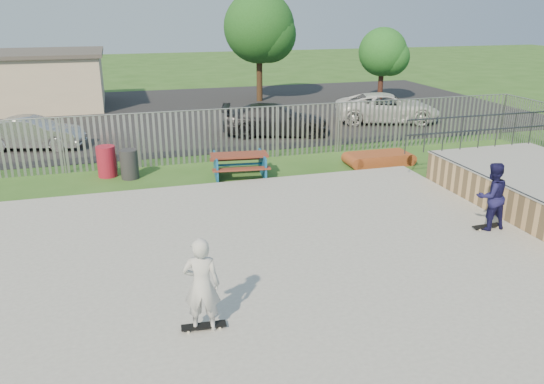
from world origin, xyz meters
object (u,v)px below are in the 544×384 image
object	(u,v)px
car_white	(387,108)
skater_white	(202,285)
skater_navy	(491,196)
funbox	(379,159)
tree_right	(383,52)
picnic_table	(239,165)
car_dark	(276,120)
trash_bin_grey	(129,164)
car_silver	(33,133)
trash_bin_red	(107,161)
tree_mid	(259,27)

from	to	relation	value
car_white	skater_white	world-z (taller)	skater_white
skater_navy	skater_white	bearing A→B (deg)	15.43
funbox	skater_navy	xyz separation A→B (m)	(-0.25, -6.59, 0.82)
tree_right	skater_white	distance (m)	26.00
skater_navy	picnic_table	bearing A→B (deg)	-54.16
car_dark	car_white	bearing A→B (deg)	-64.80
picnic_table	car_dark	xyz separation A→B (m)	(3.01, 5.69, 0.31)
trash_bin_grey	car_silver	size ratio (longest dim) A/B	0.25
trash_bin_grey	car_white	size ratio (longest dim) A/B	0.19
car_dark	skater_navy	size ratio (longest dim) A/B	2.74
car_silver	car_white	bearing A→B (deg)	-74.06
tree_right	skater_navy	bearing A→B (deg)	-109.25
trash_bin_red	tree_mid	world-z (taller)	tree_mid
trash_bin_grey	car_silver	world-z (taller)	car_silver
car_dark	tree_mid	distance (m)	10.00
trash_bin_grey	funbox	bearing A→B (deg)	-5.32
tree_mid	skater_white	distance (m)	25.18
trash_bin_red	skater_navy	distance (m)	12.34
funbox	trash_bin_grey	world-z (taller)	trash_bin_grey
trash_bin_grey	car_white	xyz separation A→B (m)	(12.90, 5.95, 0.24)
picnic_table	tree_mid	distance (m)	16.06
skater_white	skater_navy	bearing A→B (deg)	-148.34
car_dark	skater_navy	xyz separation A→B (m)	(2.09, -12.22, 0.31)
funbox	tree_right	distance (m)	14.28
car_silver	tree_right	xyz separation A→B (m)	(19.05, 6.43, 2.31)
funbox	tree_mid	xyz separation A→B (m)	(-0.67, 14.78, 4.18)
picnic_table	trash_bin_grey	size ratio (longest dim) A/B	2.09
trash_bin_grey	tree_mid	world-z (taller)	tree_mid
car_silver	funbox	bearing A→B (deg)	-102.17
tree_mid	skater_navy	world-z (taller)	tree_mid
picnic_table	car_dark	world-z (taller)	car_dark
tree_mid	skater_white	world-z (taller)	tree_mid
tree_right	skater_white	world-z (taller)	tree_right
tree_mid	tree_right	world-z (taller)	tree_mid
picnic_table	funbox	bearing A→B (deg)	6.94
car_silver	tree_right	world-z (taller)	tree_right
car_silver	tree_mid	bearing A→B (deg)	-40.55
picnic_table	trash_bin_red	size ratio (longest dim) A/B	1.96
trash_bin_red	car_silver	distance (m)	5.56
funbox	tree_mid	bearing A→B (deg)	93.17
car_white	skater_navy	size ratio (longest dim) A/B	2.94
skater_navy	car_white	bearing A→B (deg)	-109.38
car_dark	tree_right	distance (m)	11.32
picnic_table	skater_navy	world-z (taller)	skater_navy
tree_right	skater_navy	size ratio (longest dim) A/B	2.51
car_silver	car_dark	distance (m)	10.32
tree_mid	skater_navy	size ratio (longest dim) A/B	3.69
car_dark	tree_mid	xyz separation A→B (m)	(1.67, 9.15, 3.67)
trash_bin_red	car_dark	xyz separation A→B (m)	(7.40, 4.34, 0.19)
picnic_table	funbox	xyz separation A→B (m)	(5.35, 0.06, -0.20)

